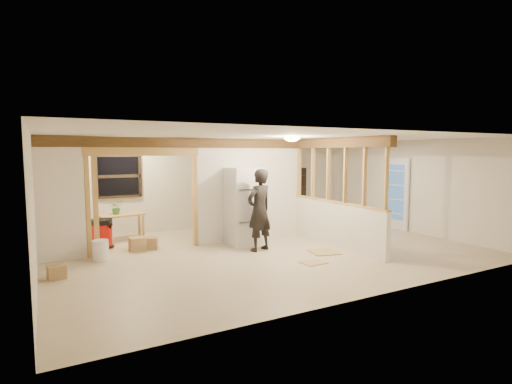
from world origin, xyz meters
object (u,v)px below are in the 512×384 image
shop_vac (102,233)px  bookshelf (293,194)px  refrigerator (244,206)px  woman (259,210)px  work_table (122,227)px

shop_vac → bookshelf: 6.04m
refrigerator → woman: (-0.00, -0.74, 0.00)m
refrigerator → woman: 0.74m
woman → bookshelf: 4.16m
woman → bookshelf: size_ratio=1.09×
woman → shop_vac: woman is taller
refrigerator → work_table: bearing=144.6°
woman → work_table: bearing=-61.9°
refrigerator → bookshelf: refrigerator is taller
work_table → shop_vac: bearing=-142.6°
woman → shop_vac: (-3.04, 1.88, -0.57)m
woman → bookshelf: (2.88, 3.00, -0.07)m
refrigerator → shop_vac: refrigerator is taller
work_table → bookshelf: bookshelf is taller
bookshelf → woman: bearing=-133.8°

